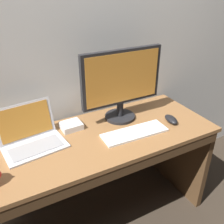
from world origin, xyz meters
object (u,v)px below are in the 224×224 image
at_px(computer_mouse, 171,119).
at_px(wired_keyboard, 135,133).
at_px(external_drive_box, 71,126).
at_px(laptop_silver, 31,137).
at_px(external_monitor, 122,82).

bearing_deg(computer_mouse, wired_keyboard, -170.74).
relative_size(computer_mouse, external_drive_box, 0.96).
xyz_separation_m(wired_keyboard, computer_mouse, (0.29, 0.01, 0.01)).
distance_m(laptop_silver, computer_mouse, 0.89).
xyz_separation_m(laptop_silver, external_drive_box, (0.26, 0.06, -0.03)).
bearing_deg(computer_mouse, external_drive_box, 167.00).
bearing_deg(external_drive_box, computer_mouse, -20.96).
bearing_deg(external_monitor, wired_keyboard, -95.12).
bearing_deg(laptop_silver, computer_mouse, -11.54).
height_order(laptop_silver, external_monitor, external_monitor).
bearing_deg(laptop_silver, external_monitor, 1.50).
xyz_separation_m(computer_mouse, external_drive_box, (-0.62, 0.24, 0.00)).
bearing_deg(wired_keyboard, laptop_silver, 162.37).
bearing_deg(external_monitor, computer_mouse, -35.40).
distance_m(external_monitor, computer_mouse, 0.42).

